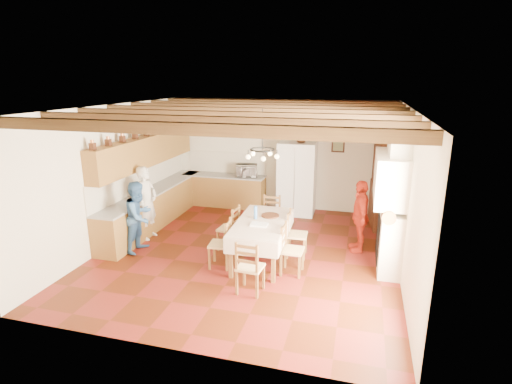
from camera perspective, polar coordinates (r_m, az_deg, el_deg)
floor at (r=8.48m, az=-1.19°, el=-8.70°), size 6.00×6.50×0.02m
ceiling at (r=7.73m, az=-1.33°, el=12.10°), size 6.00×6.50×0.02m
wall_back at (r=11.06m, az=3.51°, el=5.37°), size 6.00×0.02×3.00m
wall_front at (r=5.10m, az=-11.70°, el=-7.89°), size 6.00×0.02×3.00m
wall_left at (r=9.26m, az=-19.45°, el=2.38°), size 0.02×6.50×3.00m
wall_right at (r=7.72m, az=20.73°, el=-0.36°), size 0.02×6.50×3.00m
ceiling_beams at (r=7.73m, az=-1.32°, el=11.36°), size 6.00×6.30×0.16m
lower_cabinets_left at (r=10.23m, az=-14.20°, el=-2.17°), size 0.60×4.30×0.86m
lower_cabinets_back at (r=11.43m, az=-4.53°, el=0.18°), size 2.30×0.60×0.86m
countertop_left at (r=10.11m, az=-14.37°, el=0.25°), size 0.62×4.30×0.04m
countertop_back at (r=11.31m, az=-4.58°, el=2.37°), size 2.34×0.62×0.04m
backsplash_left at (r=10.17m, az=-15.89°, el=2.10°), size 0.03×4.30×0.60m
backsplash_back at (r=11.50m, az=-4.14°, el=4.24°), size 2.30×0.03×0.60m
upper_cabinets at (r=9.96m, az=-15.38°, el=5.68°), size 0.35×4.20×0.70m
fireplace at (r=7.91m, az=18.46°, el=-0.51°), size 0.56×1.60×2.80m
wall_picture at (r=10.78m, az=11.66°, el=6.67°), size 0.34×0.03×0.42m
refrigerator at (r=10.66m, az=5.88°, el=1.96°), size 0.98×0.81×1.93m
hutch at (r=10.14m, az=17.92°, el=1.68°), size 0.66×1.33×2.33m
dining_table at (r=7.87m, az=0.86°, el=-4.74°), size 1.04×1.94×0.83m
chandelier at (r=7.47m, az=0.91°, el=6.09°), size 0.47×0.47×0.03m
chair_left_near at (r=7.75m, az=-5.16°, el=-7.30°), size 0.44×0.46×0.96m
chair_left_far at (r=8.50m, az=-3.95°, el=-5.12°), size 0.43×0.45×0.96m
chair_right_near at (r=7.49m, az=5.21°, el=-8.16°), size 0.41×0.43×0.96m
chair_right_far at (r=8.20m, az=5.88°, el=-5.97°), size 0.42×0.44×0.96m
chair_end_near at (r=6.84m, az=-0.84°, el=-10.55°), size 0.45×0.43×0.96m
chair_end_far at (r=9.11m, az=2.06°, el=-3.60°), size 0.43×0.41×0.96m
person_man at (r=9.29m, az=-15.31°, el=-1.48°), size 0.42×0.62×1.67m
person_woman_blue at (r=8.67m, az=-16.34°, el=-3.39°), size 0.62×0.77×1.51m
person_woman_red at (r=8.60m, az=14.62°, el=-3.33°), size 0.50×0.94×1.53m
microwave at (r=11.07m, az=-1.34°, el=3.08°), size 0.67×0.55×0.32m
fridge_vase at (r=10.43m, az=6.48°, el=7.91°), size 0.32×0.32×0.31m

